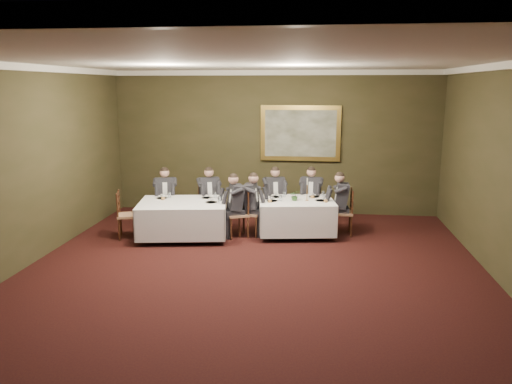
% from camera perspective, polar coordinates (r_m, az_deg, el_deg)
% --- Properties ---
extents(ground, '(10.00, 10.00, 0.00)m').
position_cam_1_polar(ground, '(7.97, -1.02, -11.07)').
color(ground, black).
rests_on(ground, ground).
extents(ceiling, '(8.00, 10.00, 0.10)m').
position_cam_1_polar(ceiling, '(7.34, -1.13, 14.95)').
color(ceiling, silver).
rests_on(ceiling, back_wall).
extents(back_wall, '(8.00, 0.10, 3.50)m').
position_cam_1_polar(back_wall, '(12.38, 2.13, 5.62)').
color(back_wall, '#323019').
rests_on(back_wall, ground).
extents(front_wall, '(8.00, 0.10, 3.50)m').
position_cam_1_polar(front_wall, '(2.83, -15.85, -17.45)').
color(front_wall, '#323019').
rests_on(front_wall, ground).
extents(crown_molding, '(8.00, 10.00, 0.12)m').
position_cam_1_polar(crown_molding, '(7.34, -1.13, 14.48)').
color(crown_molding, white).
rests_on(crown_molding, back_wall).
extents(table_main, '(1.74, 1.42, 0.67)m').
position_cam_1_polar(table_main, '(10.65, 4.61, -2.58)').
color(table_main, black).
rests_on(table_main, ground).
extents(table_second, '(2.01, 1.64, 0.67)m').
position_cam_1_polar(table_second, '(10.57, -8.33, -2.79)').
color(table_second, black).
rests_on(table_second, ground).
extents(chair_main_backleft, '(0.55, 0.54, 1.00)m').
position_cam_1_polar(chair_main_backleft, '(11.44, 2.05, -2.38)').
color(chair_main_backleft, '#996E4E').
rests_on(chair_main_backleft, ground).
extents(diner_main_backleft, '(0.53, 0.58, 1.35)m').
position_cam_1_polar(diner_main_backleft, '(11.37, 2.08, -1.28)').
color(diner_main_backleft, black).
rests_on(diner_main_backleft, chair_main_backleft).
extents(chair_main_backright, '(0.48, 0.46, 1.00)m').
position_cam_1_polar(chair_main_backright, '(11.52, 6.29, -2.34)').
color(chair_main_backright, '#996E4E').
rests_on(chair_main_backright, ground).
extents(diner_main_backright, '(0.45, 0.51, 1.35)m').
position_cam_1_polar(diner_main_backright, '(11.45, 6.31, -1.25)').
color(diner_main_backright, black).
rests_on(diner_main_backright, chair_main_backright).
extents(chair_main_endleft, '(0.46, 0.48, 1.00)m').
position_cam_1_polar(chair_main_endleft, '(10.64, -0.77, -3.48)').
color(chair_main_endleft, '#996E4E').
rests_on(chair_main_endleft, ground).
extents(diner_main_endleft, '(0.52, 0.45, 1.35)m').
position_cam_1_polar(diner_main_endleft, '(10.57, -0.72, -2.29)').
color(diner_main_endleft, black).
rests_on(diner_main_endleft, chair_main_endleft).
extents(chair_main_endright, '(0.43, 0.45, 1.00)m').
position_cam_1_polar(chair_main_endright, '(10.84, 9.86, -3.37)').
color(chair_main_endright, '#996E4E').
rests_on(chair_main_endright, ground).
extents(diner_main_endright, '(0.49, 0.43, 1.35)m').
position_cam_1_polar(diner_main_endright, '(10.78, 9.84, -2.19)').
color(diner_main_endright, black).
rests_on(diner_main_endright, chair_main_endright).
extents(chair_sec_backleft, '(0.53, 0.52, 1.00)m').
position_cam_1_polar(chair_sec_backleft, '(11.57, -10.22, -2.40)').
color(chair_sec_backleft, '#996E4E').
rests_on(chair_sec_backleft, ground).
extents(diner_sec_backleft, '(0.51, 0.57, 1.35)m').
position_cam_1_polar(diner_sec_backleft, '(11.50, -10.27, -1.32)').
color(diner_sec_backleft, black).
rests_on(diner_sec_backleft, chair_sec_backleft).
extents(chair_sec_backright, '(0.57, 0.56, 1.00)m').
position_cam_1_polar(chair_sec_backright, '(11.47, -5.40, -2.39)').
color(chair_sec_backright, '#996E4E').
rests_on(chair_sec_backright, ground).
extents(diner_sec_backright, '(0.56, 0.60, 1.35)m').
position_cam_1_polar(diner_sec_backright, '(11.40, -5.41, -1.29)').
color(diner_sec_backright, black).
rests_on(diner_sec_backright, chair_sec_backright).
extents(chair_sec_endright, '(0.55, 0.57, 1.00)m').
position_cam_1_polar(chair_sec_endright, '(10.55, -2.07, -3.62)').
color(chair_sec_endright, '#996E4E').
rests_on(chair_sec_endright, ground).
extents(diner_sec_endright, '(0.59, 0.55, 1.35)m').
position_cam_1_polar(diner_sec_endright, '(10.48, -2.14, -2.43)').
color(diner_sec_endright, black).
rests_on(diner_sec_endright, chair_sec_endright).
extents(chair_sec_endleft, '(0.53, 0.54, 1.00)m').
position_cam_1_polar(chair_sec_endleft, '(10.80, -14.40, -3.63)').
color(chair_sec_endleft, '#996E4E').
rests_on(chair_sec_endleft, ground).
extents(centerpiece, '(0.25, 0.24, 0.23)m').
position_cam_1_polar(centerpiece, '(10.52, 4.46, -0.35)').
color(centerpiece, '#2D5926').
rests_on(centerpiece, table_main).
extents(candlestick, '(0.07, 0.07, 0.49)m').
position_cam_1_polar(candlestick, '(10.52, 5.85, -0.00)').
color(candlestick, '#B87E38').
rests_on(candlestick, table_main).
extents(place_setting_table_main, '(0.33, 0.31, 0.14)m').
position_cam_1_polar(place_setting_table_main, '(10.87, 2.52, -0.37)').
color(place_setting_table_main, white).
rests_on(place_setting_table_main, table_main).
extents(place_setting_table_second, '(0.33, 0.31, 0.14)m').
position_cam_1_polar(place_setting_table_second, '(10.93, -10.42, -0.50)').
color(place_setting_table_second, white).
rests_on(place_setting_table_second, table_second).
extents(painting, '(1.94, 0.09, 1.34)m').
position_cam_1_polar(painting, '(12.25, 5.10, 6.70)').
color(painting, '#DEBA51').
rests_on(painting, back_wall).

